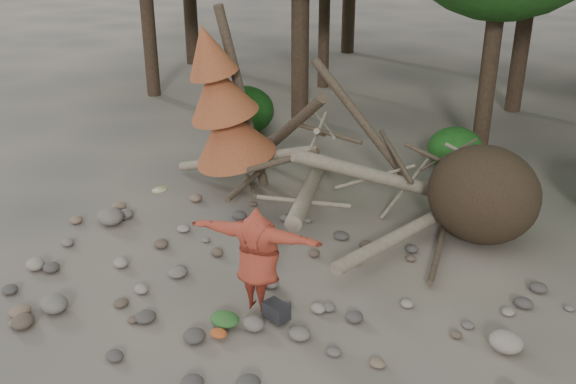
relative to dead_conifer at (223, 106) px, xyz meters
The scene contains 12 objects.
ground 5.05m from the dead_conifer, 47.26° to the right, with size 120.00×120.00×0.00m, color #514C44.
deadfall_pile 5.33m from the dead_conifer, ahead, with size 8.55×5.24×3.30m.
dead_conifer is the anchor object (origin of this frame).
bush_left 4.72m from the dead_conifer, 121.92° to the left, with size 1.80×1.80×1.44m, color #164412.
bush_mid 6.11m from the dead_conifer, 48.52° to the left, with size 1.40×1.40×1.12m, color #1D5719.
frisbee_thrower 5.14m from the dead_conifer, 45.39° to the right, with size 2.76×1.25×2.00m.
backpack 5.73m from the dead_conifer, 42.86° to the right, with size 0.41×0.27×0.27m, color black.
cloth_green 5.77m from the dead_conifer, 51.71° to the right, with size 0.49×0.41×0.18m, color #295A24.
cloth_orange 6.07m from the dead_conifer, 52.66° to the right, with size 0.29×0.23×0.10m, color #A9471D.
boulder_front_left 5.84m from the dead_conifer, 82.41° to the right, with size 0.48×0.43×0.29m, color #6A6358.
boulder_mid_right 7.87m from the dead_conifer, 18.20° to the right, with size 0.51×0.46×0.31m, color gray.
boulder_mid_left 3.45m from the dead_conifer, 110.55° to the right, with size 0.58×0.52×0.35m, color #696158.
Camera 1 is at (5.78, -7.41, 6.00)m, focal length 40.00 mm.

